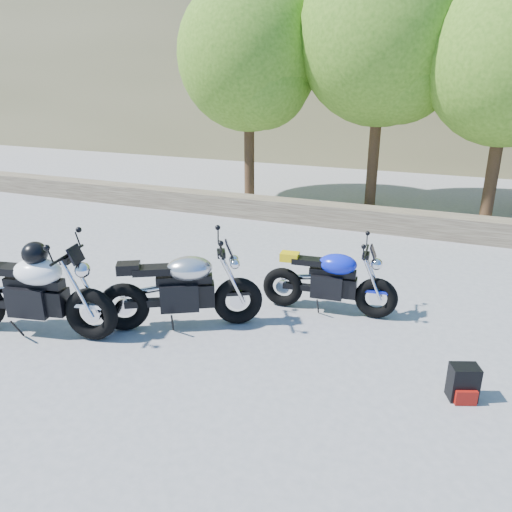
# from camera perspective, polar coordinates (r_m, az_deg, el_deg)

# --- Properties ---
(ground) EXTENTS (90.00, 90.00, 0.00)m
(ground) POSITION_cam_1_polar(r_m,az_deg,el_deg) (7.04, -4.60, -8.14)
(ground) COLOR gray
(ground) RESTS_ON ground
(stone_wall) EXTENTS (22.00, 0.55, 0.50)m
(stone_wall) POSITION_cam_1_polar(r_m,az_deg,el_deg) (11.79, 7.32, 4.82)
(stone_wall) COLOR brown
(stone_wall) RESTS_ON ground
(tree_decid_left) EXTENTS (3.67, 3.67, 5.62)m
(tree_decid_left) POSITION_cam_1_polar(r_m,az_deg,el_deg) (13.70, -0.50, 21.40)
(tree_decid_left) COLOR #382314
(tree_decid_left) RESTS_ON ground
(tree_decid_mid) EXTENTS (4.08, 4.08, 6.24)m
(tree_decid_mid) POSITION_cam_1_polar(r_m,az_deg,el_deg) (13.22, 14.71, 22.61)
(tree_decid_mid) COLOR #382314
(tree_decid_mid) RESTS_ON ground
(silver_bike) EXTENTS (2.05, 1.25, 1.13)m
(silver_bike) POSITION_cam_1_polar(r_m,az_deg,el_deg) (6.89, -8.44, -3.89)
(silver_bike) COLOR black
(silver_bike) RESTS_ON ground
(white_bike) EXTENTS (2.37, 0.82, 1.32)m
(white_bike) POSITION_cam_1_polar(r_m,az_deg,el_deg) (7.24, -24.36, -3.52)
(white_bike) COLOR black
(white_bike) RESTS_ON ground
(blue_bike) EXTENTS (1.99, 0.63, 1.00)m
(blue_bike) POSITION_cam_1_polar(r_m,az_deg,el_deg) (7.35, 8.44, -2.86)
(blue_bike) COLOR black
(blue_bike) RESTS_ON ground
(backpack) EXTENTS (0.35, 0.33, 0.40)m
(backpack) POSITION_cam_1_polar(r_m,az_deg,el_deg) (5.97, 22.62, -13.28)
(backpack) COLOR black
(backpack) RESTS_ON ground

